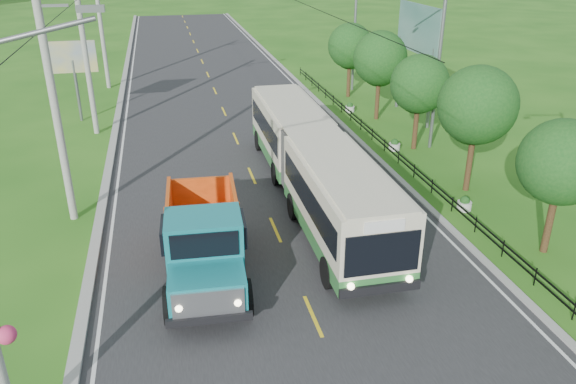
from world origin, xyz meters
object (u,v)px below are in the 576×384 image
object	(u,v)px
tree_third	(477,109)
billboard_left	(73,62)
tree_back	(350,48)
planter_near	(464,204)
planter_far	(350,108)
bus	(313,160)
tree_fifth	(380,61)
streetlight_mid	(436,63)
tree_fourth	(419,87)
pole_near	(55,104)
dump_truck	(204,237)
tree_second	(560,165)
pole_mid	(86,50)
pole_far	(101,23)
planter_mid	(394,145)
streetlight_far	(353,27)
billboard_right	(418,36)

from	to	relation	value
tree_third	billboard_left	size ratio (longest dim) A/B	1.15
tree_back	planter_near	xyz separation A→B (m)	(-1.26, -20.14, -3.37)
planter_far	bus	size ratio (longest dim) A/B	0.04
tree_third	tree_fifth	distance (m)	12.00
streetlight_mid	tree_fourth	bearing A→B (deg)	169.85
pole_near	dump_truck	distance (m)	8.58
tree_second	billboard_left	world-z (taller)	tree_second
pole_mid	tree_fourth	distance (m)	19.43
pole_far	planter_near	xyz separation A→B (m)	(16.86, -27.00, -4.81)
pole_near	planter_mid	size ratio (longest dim) A/B	14.93
tree_third	pole_near	bearing A→B (deg)	177.29
streetlight_far	planter_far	distance (m)	7.84
streetlight_far	bus	bearing A→B (deg)	-113.27
planter_far	tree_fourth	bearing A→B (deg)	-80.92
pole_far	bus	distance (m)	26.85
planter_near	billboard_left	size ratio (longest dim) A/B	0.13
tree_back	billboard_right	distance (m)	6.82
pole_far	bus	bearing A→B (deg)	-66.78
tree_second	planter_far	world-z (taller)	tree_second
billboard_right	tree_second	bearing A→B (deg)	-97.79
streetlight_mid	bus	world-z (taller)	streetlight_mid
pole_near	bus	distance (m)	10.97
tree_fifth	billboard_left	world-z (taller)	tree_fifth
planter_far	bus	world-z (taller)	bus
tree_second	tree_fifth	xyz separation A→B (m)	(0.00, 18.00, 0.33)
tree_third	planter_mid	size ratio (longest dim) A/B	8.96
streetlight_mid	streetlight_far	xyz separation A→B (m)	(0.00, 14.00, 0.00)
tree_third	tree_back	bearing A→B (deg)	90.00
streetlight_far	planter_mid	bearing A→B (deg)	-98.30
tree_fourth	billboard_right	distance (m)	6.59
tree_third	tree_fourth	bearing A→B (deg)	90.00
pole_mid	streetlight_far	xyz separation A→B (m)	(18.90, 7.00, -0.19)
tree_second	planter_far	size ratio (longest dim) A/B	7.91
tree_second	planter_mid	world-z (taller)	tree_second
streetlight_far	pole_near	bearing A→B (deg)	-134.86
pole_near	streetlight_far	bearing A→B (deg)	45.14
tree_fourth	streetlight_mid	xyz separation A→B (m)	(0.79, -0.14, 1.32)
tree_back	dump_truck	distance (m)	26.56
pole_near	tree_second	world-z (taller)	pole_near
tree_fourth	tree_fifth	distance (m)	6.01
planter_mid	pole_near	bearing A→B (deg)	-163.48
tree_fifth	bus	size ratio (longest dim) A/B	0.34
tree_third	dump_truck	xyz separation A→B (m)	(-12.97, -5.09, -2.33)
streetlight_mid	dump_truck	xyz separation A→B (m)	(-13.76, -10.94, -3.25)
tree_fifth	tree_third	bearing A→B (deg)	-90.00
tree_fifth	billboard_left	xyz separation A→B (m)	(-19.36, 3.86, 0.01)
tree_fifth	billboard_right	bearing A→B (deg)	-3.30
planter_mid	dump_truck	world-z (taller)	dump_truck
tree_fourth	billboard_right	xyz separation A→B (m)	(2.44, 5.86, 1.76)
streetlight_mid	bus	bearing A→B (deg)	-146.71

